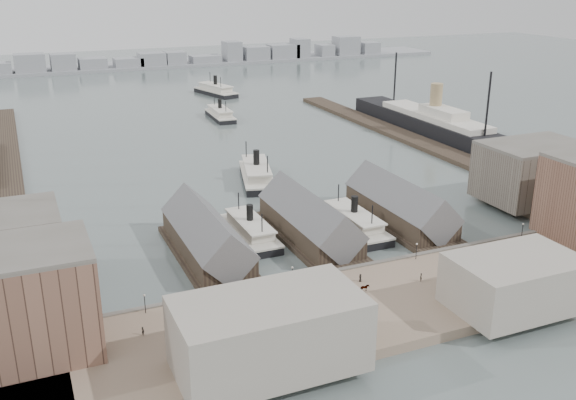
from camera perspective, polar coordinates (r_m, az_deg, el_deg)
name	(u,v)px	position (r m, az deg, el deg)	size (l,w,h in m)	color
ground	(341,266)	(144.77, 4.73, -5.91)	(900.00, 900.00, 0.00)	#4F5C5B
quay	(389,302)	(129.01, 8.94, -8.98)	(180.00, 30.00, 2.00)	#7F6955
seawall	(352,271)	(140.18, 5.74, -6.32)	(180.00, 1.20, 2.30)	#59544C
west_wharf	(6,176)	(223.52, -23.80, 1.96)	(10.00, 220.00, 1.60)	#2D231C
east_wharf	(410,139)	(255.84, 10.83, 5.38)	(10.00, 180.00, 1.60)	#2D231C
ferry_shed_west	(207,238)	(148.30, -7.25, -3.40)	(14.00, 42.00, 12.60)	#2D231C
ferry_shed_center	(309,222)	(156.73, 1.90, -1.95)	(14.00, 42.00, 12.60)	#2D231C
ferry_shed_east	(400,207)	(168.78, 9.92, -0.64)	(14.00, 42.00, 12.60)	#2D231C
warehouse_east_back	(533,172)	(191.45, 20.95, 2.31)	(28.00, 20.00, 15.00)	#60564C
street_bldg_center	(515,282)	(129.26, 19.53, -6.90)	(24.00, 16.00, 10.00)	gray
street_bldg_west	(269,333)	(104.19, -1.69, -11.76)	(30.00, 16.00, 12.00)	gray
lamp_post_far_w	(145,300)	(123.46, -12.63, -8.67)	(0.44, 0.44, 3.92)	black
lamp_post_near_w	(292,272)	(131.11, 0.38, -6.40)	(0.44, 0.44, 3.92)	black
lamp_post_near_e	(417,248)	(144.69, 11.36, -4.21)	(0.44, 0.44, 3.92)	black
lamp_post_far_e	(523,228)	(162.73, 20.14, -2.34)	(0.44, 0.44, 3.92)	black
far_shore	(106,64)	(456.75, -15.86, 11.57)	(500.00, 40.00, 15.72)	gray
ferry_docked_west	(250,230)	(158.72, -3.39, -2.65)	(7.75, 25.84, 9.23)	black
ferry_docked_east	(354,222)	(163.95, 5.87, -1.94)	(8.13, 27.10, 9.68)	black
ferry_open_near	(257,174)	(201.32, -2.80, 2.35)	(16.68, 31.48, 10.77)	black
ferry_open_mid	(220,114)	(291.19, -6.04, 7.62)	(8.96, 26.64, 9.41)	black
ferry_open_far	(216,90)	(349.67, -6.45, 9.68)	(16.86, 31.98, 10.94)	black
ocean_steamer	(434,124)	(266.36, 12.89, 6.60)	(14.18, 103.59, 20.72)	black
horse_cart_left	(240,309)	(121.87, -4.33, -9.63)	(4.78, 2.17, 1.57)	black
horse_cart_center	(361,289)	(129.37, 6.50, -7.87)	(4.91, 1.79, 1.53)	black
horse_cart_right	(498,281)	(138.58, 18.19, -6.84)	(4.65, 1.81, 1.56)	black
pedestrian_0	(143,331)	(117.56, -12.77, -11.28)	(0.60, 0.44, 1.65)	black
pedestrian_1	(237,334)	(114.14, -4.58, -11.79)	(0.85, 0.66, 1.75)	black
pedestrian_2	(290,292)	(127.46, 0.15, -8.16)	(1.08, 0.62, 1.67)	black
pedestrian_3	(318,326)	(116.18, 2.69, -11.11)	(1.07, 0.44, 1.82)	black
pedestrian_4	(360,278)	(133.71, 6.45, -6.89)	(0.82, 0.53, 1.68)	black
pedestrian_5	(421,277)	(135.80, 11.73, -6.73)	(0.65, 0.48, 1.79)	black
pedestrian_6	(473,263)	(145.15, 16.11, -5.36)	(0.81, 0.63, 1.67)	black
pedestrian_7	(542,280)	(141.94, 21.63, -6.62)	(1.05, 0.61, 1.63)	black
pedestrian_8	(528,238)	(161.96, 20.55, -3.22)	(0.97, 0.40, 1.66)	black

